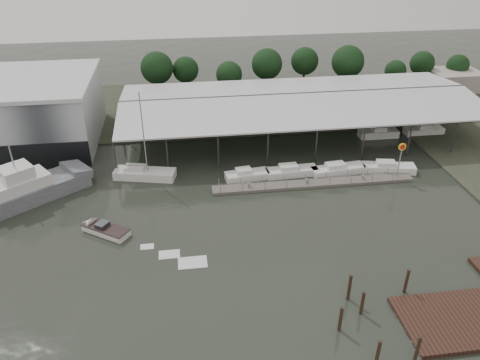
{
  "coord_description": "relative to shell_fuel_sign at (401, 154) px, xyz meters",
  "views": [
    {
      "loc": [
        -2.68,
        -43.63,
        32.51
      ],
      "look_at": [
        4.54,
        8.39,
        2.5
      ],
      "focal_mm": 35.0,
      "sensor_mm": 36.0,
      "label": 1
    }
  ],
  "objects": [
    {
      "name": "mooring_pilings",
      "position": [
        -13.45,
        -25.1,
        -2.85
      ],
      "size": [
        8.23,
        8.14,
        3.61
      ],
      "color": "#39271C",
      "rests_on": "ground"
    },
    {
      "name": "ground",
      "position": [
        -27.0,
        -9.99,
        -3.93
      ],
      "size": [
        200.0,
        200.0,
        0.0
      ],
      "primitive_type": "plane",
      "color": "#262C23",
      "rests_on": "ground"
    },
    {
      "name": "moored_cruiser_0",
      "position": [
        -20.9,
        2.91,
        -3.31
      ],
      "size": [
        6.31,
        2.89,
        1.7
      ],
      "rotation": [
        0.0,
        0.0,
        0.12
      ],
      "color": "white",
      "rests_on": "ground"
    },
    {
      "name": "storage_warehouse",
      "position": [
        -55.0,
        19.95,
        1.36
      ],
      "size": [
        24.5,
        20.5,
        10.5
      ],
      "color": "#ACB2B7",
      "rests_on": "ground"
    },
    {
      "name": "horizon_tree_line",
      "position": [
        -6.5,
        37.59,
        1.79
      ],
      "size": [
        68.18,
        10.62,
        9.78
      ],
      "color": "black",
      "rests_on": "ground"
    },
    {
      "name": "moored_cruiser_3",
      "position": [
        -0.32,
        2.32,
        -3.31
      ],
      "size": [
        7.76,
        3.62,
        1.7
      ],
      "rotation": [
        0.0,
        0.0,
        -0.2
      ],
      "color": "white",
      "rests_on": "ground"
    },
    {
      "name": "white_sailboat",
      "position": [
        -35.19,
        5.26,
        -3.27
      ],
      "size": [
        8.88,
        4.51,
        12.87
      ],
      "rotation": [
        0.0,
        0.0,
        -0.23
      ],
      "color": "white",
      "rests_on": "ground"
    },
    {
      "name": "grey_trawler",
      "position": [
        -49.57,
        1.42,
        -2.35
      ],
      "size": [
        15.39,
        12.99,
        8.84
      ],
      "rotation": [
        0.0,
        0.0,
        0.63
      ],
      "color": "slate",
      "rests_on": "ground"
    },
    {
      "name": "distant_commercial_buildings",
      "position": [
        32.03,
        34.7,
        -2.08
      ],
      "size": [
        22.0,
        8.0,
        4.0
      ],
      "color": "#9C9389",
      "rests_on": "ground"
    },
    {
      "name": "shell_fuel_sign",
      "position": [
        0.0,
        0.0,
        0.0
      ],
      "size": [
        1.1,
        0.18,
        5.55
      ],
      "color": "gray",
      "rests_on": "ground"
    },
    {
      "name": "speedboat_underway",
      "position": [
        -39.52,
        -7.14,
        -3.53
      ],
      "size": [
        15.22,
        10.93,
        2.0
      ],
      "rotation": [
        0.0,
        0.0,
        2.53
      ],
      "color": "white",
      "rests_on": "ground"
    },
    {
      "name": "moored_cruiser_1",
      "position": [
        -14.44,
        3.15,
        -3.31
      ],
      "size": [
        7.48,
        2.6,
        1.7
      ],
      "rotation": [
        0.0,
        0.0,
        0.05
      ],
      "color": "white",
      "rests_on": "ground"
    },
    {
      "name": "land_strip_far",
      "position": [
        -27.0,
        32.01,
        -3.83
      ],
      "size": [
        140.0,
        30.0,
        0.3
      ],
      "color": "#373B2C",
      "rests_on": "ground"
    },
    {
      "name": "moored_cruiser_2",
      "position": [
        -7.71,
        2.74,
        -3.31
      ],
      "size": [
        7.99,
        3.03,
        1.7
      ],
      "rotation": [
        0.0,
        0.0,
        0.11
      ],
      "color": "white",
      "rests_on": "ground"
    },
    {
      "name": "covered_boat_shed",
      "position": [
        -10.0,
        18.01,
        2.2
      ],
      "size": [
        58.24,
        24.0,
        6.96
      ],
      "color": "#BABCBF",
      "rests_on": "ground"
    },
    {
      "name": "floating_dock",
      "position": [
        -12.0,
        0.01,
        -3.72
      ],
      "size": [
        28.0,
        2.0,
        1.4
      ],
      "color": "#5F5A53",
      "rests_on": "ground"
    }
  ]
}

